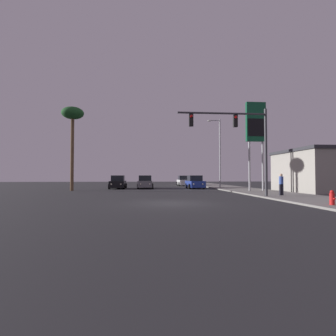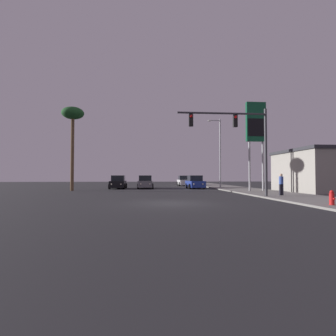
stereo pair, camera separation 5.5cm
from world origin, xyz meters
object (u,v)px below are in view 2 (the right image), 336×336
Objects in this scene: car_white at (184,181)px; palm_tree_near at (73,118)px; car_blue at (195,183)px; pedestrian_on_sidewalk at (281,183)px; traffic_light_mast at (241,134)px; gas_station_sign at (256,127)px; fire_hydrant at (332,198)px; car_black at (118,183)px; street_lamp at (219,149)px; car_grey at (145,182)px.

car_white is 0.47× the size of palm_tree_near.
car_blue is 14.49m from pedestrian_on_sidewalk.
traffic_light_mast reaches higher than car_white.
car_blue is at bearing 92.88° from traffic_light_mast.
gas_station_sign reaches higher than fire_hydrant.
pedestrian_on_sidewalk reaches higher than fire_hydrant.
fire_hydrant is at bearing 121.34° from car_black.
fire_hydrant is at bearing -43.48° from palm_tree_near.
car_white is 0.48× the size of street_lamp.
gas_station_sign is (4.12, 6.91, 1.92)m from traffic_light_mast.
car_white reaches higher than fire_hydrant.
car_black is at bearing 9.80° from car_grey.
pedestrian_on_sidewalk is at bearing 126.29° from car_grey.
traffic_light_mast is 0.73× the size of palm_tree_near.
car_white is 0.64× the size of traffic_light_mast.
street_lamp is at bearing 89.71° from fire_hydrant.
gas_station_sign is (14.68, -8.13, 5.86)m from car_black.
car_white is 19.47m from gas_station_sign.
traffic_light_mast reaches higher than car_grey.
street_lamp is 11.84× the size of fire_hydrant.
palm_tree_near is (-17.69, -4.47, 2.88)m from street_lamp.
car_black is at bearing 121.80° from fire_hydrant.
palm_tree_near is at bearing 144.78° from traffic_light_mast.
pedestrian_on_sidewalk is (0.80, -14.40, -4.08)m from street_lamp.
car_white is (9.85, 9.80, 0.00)m from car_black.
gas_station_sign is (11.23, -8.66, 5.86)m from car_grey.
palm_tree_near reaches higher than gas_station_sign.
street_lamp is (2.61, 15.11, 0.42)m from traffic_light_mast.
palm_tree_near reaches higher than car_white.
car_white and car_blue have the same top height.
street_lamp is at bearing 108.09° from car_white.
car_black is 0.99× the size of car_blue.
palm_tree_near is at bearing -165.82° from street_lamp.
gas_station_sign is 8.38m from pedestrian_on_sidewalk.
car_grey and car_white have the same top height.
traffic_light_mast is (7.11, -15.57, 3.93)m from car_grey.
car_grey is 10.66m from street_lamp.
car_blue is at bearing 172.23° from car_grey.
car_black and car_blue have the same top height.
car_black is at bearing -179.71° from street_lamp.
fire_hydrant is (2.50, -6.03, -4.21)m from traffic_light_mast.
car_grey is 11.26m from car_white.
traffic_light_mast is at bearing 90.76° from car_blue.
gas_station_sign is at bearing 104.32° from car_white.
street_lamp is at bearing 14.18° from palm_tree_near.
traffic_light_mast reaches higher than fire_hydrant.
car_blue reaches higher than fire_hydrant.
palm_tree_near is (-15.07, 10.64, 3.30)m from traffic_light_mast.
gas_station_sign reaches higher than car_grey.
traffic_light_mast is at bearing 124.62° from car_black.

